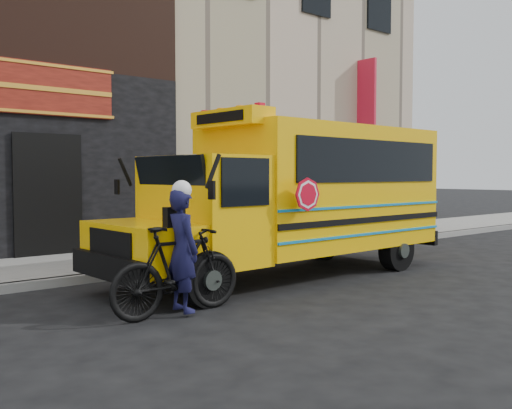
{
  "coord_description": "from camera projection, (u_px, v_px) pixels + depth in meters",
  "views": [
    {
      "loc": [
        -7.56,
        -6.71,
        1.85
      ],
      "look_at": [
        -0.4,
        1.85,
        1.27
      ],
      "focal_mm": 40.0,
      "sensor_mm": 36.0,
      "label": 1
    }
  ],
  "objects": [
    {
      "name": "ground",
      "position": [
        340.0,
        279.0,
        10.08
      ],
      "size": [
        120.0,
        120.0,
        0.0
      ],
      "primitive_type": "plane",
      "color": "black",
      "rests_on": "ground"
    },
    {
      "name": "curb",
      "position": [
        248.0,
        259.0,
        12.07
      ],
      "size": [
        40.0,
        0.2,
        0.15
      ],
      "primitive_type": "cube",
      "color": "gray",
      "rests_on": "ground"
    },
    {
      "name": "sidewalk",
      "position": [
        207.0,
        251.0,
        13.21
      ],
      "size": [
        40.0,
        3.0,
        0.15
      ],
      "primitive_type": "cube",
      "color": "#64625D",
      "rests_on": "ground"
    },
    {
      "name": "building",
      "position": [
        88.0,
        37.0,
        17.74
      ],
      "size": [
        20.0,
        10.7,
        12.0
      ],
      "color": "tan",
      "rests_on": "sidewalk"
    },
    {
      "name": "school_bus",
      "position": [
        298.0,
        193.0,
        10.5
      ],
      "size": [
        6.96,
        2.55,
        2.92
      ],
      "color": "black",
      "rests_on": "ground"
    },
    {
      "name": "sign_pole",
      "position": [
        361.0,
        184.0,
        14.12
      ],
      "size": [
        0.06,
        0.26,
        2.95
      ],
      "color": "#3B423D",
      "rests_on": "ground"
    },
    {
      "name": "bicycle",
      "position": [
        178.0,
        270.0,
        7.5
      ],
      "size": [
        1.99,
        0.6,
        1.19
      ],
      "primitive_type": "imported",
      "rotation": [
        0.0,
        0.0,
        1.59
      ],
      "color": "black",
      "rests_on": "ground"
    },
    {
      "name": "cyclist",
      "position": [
        182.0,
        254.0,
        7.5
      ],
      "size": [
        0.4,
        0.6,
        1.62
      ],
      "primitive_type": "imported",
      "rotation": [
        0.0,
        0.0,
        1.56
      ],
      "color": "#111134",
      "rests_on": "ground"
    }
  ]
}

